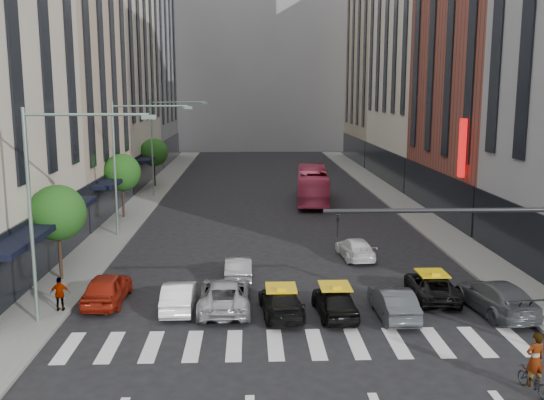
{
  "coord_description": "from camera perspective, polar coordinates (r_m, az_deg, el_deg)",
  "views": [
    {
      "loc": [
        -1.97,
        -20.8,
        9.71
      ],
      "look_at": [
        -0.74,
        11.4,
        4.0
      ],
      "focal_mm": 40.0,
      "sensor_mm": 36.0,
      "label": 1
    }
  ],
  "objects": [
    {
      "name": "tree_near",
      "position": [
        32.89,
        -19.53,
        -1.15
      ],
      "size": [
        2.88,
        2.88,
        4.95
      ],
      "color": "black",
      "rests_on": "sidewalk_left"
    },
    {
      "name": "rider",
      "position": [
        21.88,
        23.62,
        -12.2
      ],
      "size": [
        0.74,
        0.57,
        1.83
      ],
      "primitive_type": "imported",
      "rotation": [
        0.0,
        0.0,
        3.36
      ],
      "color": "gray",
      "rests_on": "motorcycle"
    },
    {
      "name": "building_left_d",
      "position": [
        87.27,
        -12.44,
        13.3
      ],
      "size": [
        8.0,
        18.0,
        30.0
      ],
      "primitive_type": "cube",
      "color": "gray",
      "rests_on": "ground"
    },
    {
      "name": "ground",
      "position": [
        23.04,
        3.03,
        -14.89
      ],
      "size": [
        160.0,
        160.0,
        0.0
      ],
      "primitive_type": "plane",
      "color": "black",
      "rests_on": "ground"
    },
    {
      "name": "streetlamp_far",
      "position": [
        57.5,
        -10.31,
        6.09
      ],
      "size": [
        5.38,
        0.25,
        9.0
      ],
      "color": "gray",
      "rests_on": "sidewalk_left"
    },
    {
      "name": "sidewalk_right",
      "position": [
        53.43,
        12.46,
        -0.58
      ],
      "size": [
        3.0,
        96.0,
        0.15
      ],
      "primitive_type": "cube",
      "color": "slate",
      "rests_on": "ground"
    },
    {
      "name": "car_red",
      "position": [
        29.57,
        -15.26,
        -8.0
      ],
      "size": [
        1.78,
        4.29,
        1.46
      ],
      "primitive_type": "imported",
      "rotation": [
        0.0,
        0.0,
        3.13
      ],
      "color": "maroon",
      "rests_on": "ground"
    },
    {
      "name": "sidewalk_left",
      "position": [
        52.58,
        -12.59,
        -0.75
      ],
      "size": [
        3.0,
        96.0,
        0.15
      ],
      "primitive_type": "cube",
      "color": "slate",
      "rests_on": "ground"
    },
    {
      "name": "tree_far",
      "position": [
        63.85,
        -11.06,
        4.42
      ],
      "size": [
        2.88,
        2.88,
        4.95
      ],
      "color": "black",
      "rests_on": "sidewalk_left"
    },
    {
      "name": "tree_mid",
      "position": [
        48.2,
        -13.94,
        2.53
      ],
      "size": [
        2.88,
        2.88,
        4.95
      ],
      "color": "black",
      "rests_on": "sidewalk_left"
    },
    {
      "name": "bus",
      "position": [
        54.51,
        3.84,
        1.42
      ],
      "size": [
        3.54,
        11.33,
        3.11
      ],
      "primitive_type": "imported",
      "rotation": [
        0.0,
        0.0,
        3.06
      ],
      "color": "#C83B5E",
      "rests_on": "ground"
    },
    {
      "name": "building_far",
      "position": [
        106.14,
        -1.15,
        14.53
      ],
      "size": [
        30.0,
        10.0,
        36.0
      ],
      "primitive_type": "cube",
      "color": "gray",
      "rests_on": "ground"
    },
    {
      "name": "taxi_left",
      "position": [
        27.11,
        0.86,
        -9.55
      ],
      "size": [
        2.06,
        4.38,
        1.23
      ],
      "primitive_type": "imported",
      "rotation": [
        0.0,
        0.0,
        3.22
      ],
      "color": "black",
      "rests_on": "ground"
    },
    {
      "name": "pedestrian_far",
      "position": [
        28.75,
        -19.33,
        -8.35
      ],
      "size": [
        0.94,
        0.48,
        1.53
      ],
      "primitive_type": "imported",
      "rotation": [
        0.0,
        0.0,
        3.27
      ],
      "color": "gray",
      "rests_on": "sidewalk_left"
    },
    {
      "name": "car_row2_right",
      "position": [
        36.38,
        7.84,
        -4.53
      ],
      "size": [
        2.05,
        4.33,
        1.22
      ],
      "primitive_type": "imported",
      "rotation": [
        0.0,
        0.0,
        3.23
      ],
      "color": "white",
      "rests_on": "ground"
    },
    {
      "name": "motorcycle",
      "position": [
        22.4,
        23.37,
        -15.35
      ],
      "size": [
        0.87,
        1.65,
        0.83
      ],
      "primitive_type": "imported",
      "rotation": [
        0.0,
        0.0,
        3.36
      ],
      "color": "black",
      "rests_on": "ground"
    },
    {
      "name": "traffic_signal",
      "position": [
        22.65,
        23.21,
        -4.15
      ],
      "size": [
        10.1,
        0.2,
        6.0
      ],
      "color": "black",
      "rests_on": "ground"
    },
    {
      "name": "streetlamp_mid",
      "position": [
        41.77,
        -13.36,
        4.55
      ],
      "size": [
        5.38,
        0.25,
        9.0
      ],
      "color": "gray",
      "rests_on": "sidewalk_left"
    },
    {
      "name": "building_right_d",
      "position": [
        87.98,
        10.53,
        12.68
      ],
      "size": [
        8.0,
        18.0,
        28.0
      ],
      "primitive_type": "cube",
      "color": "tan",
      "rests_on": "ground"
    },
    {
      "name": "car_grey_mid",
      "position": [
        27.4,
        11.33,
        -9.41
      ],
      "size": [
        1.55,
        4.13,
        1.35
      ],
      "primitive_type": "imported",
      "rotation": [
        0.0,
        0.0,
        3.17
      ],
      "color": "#373A3E",
      "rests_on": "ground"
    },
    {
      "name": "building_left_c",
      "position": [
        68.97,
        -15.41,
        16.61
      ],
      "size": [
        8.0,
        20.0,
        36.0
      ],
      "primitive_type": "cube",
      "color": "beige",
      "rests_on": "ground"
    },
    {
      "name": "car_white_front",
      "position": [
        28.06,
        -8.78,
        -8.92
      ],
      "size": [
        1.47,
        3.96,
        1.29
      ],
      "primitive_type": "imported",
      "rotation": [
        0.0,
        0.0,
        3.17
      ],
      "color": "white",
      "rests_on": "ground"
    },
    {
      "name": "building_right_b",
      "position": [
        51.53,
        19.97,
        13.12
      ],
      "size": [
        8.0,
        18.0,
        26.0
      ],
      "primitive_type": "cube",
      "color": "brown",
      "rests_on": "ground"
    },
    {
      "name": "car_silver",
      "position": [
        27.89,
        -4.47,
        -8.85
      ],
      "size": [
        2.33,
        5.0,
        1.39
      ],
      "primitive_type": "imported",
      "rotation": [
        0.0,
        0.0,
        3.15
      ],
      "color": "#B0AFB5",
      "rests_on": "ground"
    },
    {
      "name": "building_left_b",
      "position": [
        51.11,
        -19.73,
        12.04
      ],
      "size": [
        8.0,
        16.0,
        24.0
      ],
      "primitive_type": "cube",
      "color": "tan",
      "rests_on": "ground"
    },
    {
      "name": "car_row2_left",
      "position": [
        31.99,
        -3.16,
        -6.43
      ],
      "size": [
        1.39,
        3.93,
        1.29
      ],
      "primitive_type": "imported",
      "rotation": [
        0.0,
        0.0,
        3.15
      ],
      "color": "gray",
      "rests_on": "ground"
    },
    {
      "name": "liberty_sign",
      "position": [
        43.48,
        17.46,
        4.69
      ],
      "size": [
        0.3,
        0.7,
        4.0
      ],
      "color": "red",
      "rests_on": "ground"
    },
    {
      "name": "streetlamp_near",
      "position": [
        26.36,
        -19.99,
        1.14
      ],
      "size": [
        5.38,
        0.25,
        9.0
      ],
      "color": "gray",
      "rests_on": "sidewalk_left"
    },
    {
      "name": "car_grey_curb",
      "position": [
        29.13,
        20.32,
        -8.55
      ],
      "size": [
        2.66,
        5.27,
        1.47
      ],
      "primitive_type": "imported",
      "rotation": [
        0.0,
        0.0,
        3.26
      ],
      "color": "#43464B",
      "rests_on": "ground"
    },
    {
      "name": "taxi_right",
      "position": [
        30.14,
        14.79,
        -7.85
      ],
      "size": [
        2.4,
        4.62,
        1.24
      ],
      "primitive_type": "imported",
      "rotation": [
        0.0,
        0.0,
        3.06
      ],
      "color": "black",
      "rests_on": "ground"
    },
    {
      "name": "taxi_center",
      "position": [
        27.15,
        5.93,
        -9.46
      ],
      "size": [
        1.85,
        4.04,
        1.34
      ],
      "primitive_type": "imported",
      "rotation": [
        0.0,
        0.0,
        3.21
      ],
      "color": "black",
      "rests_on": "ground"
    }
  ]
}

